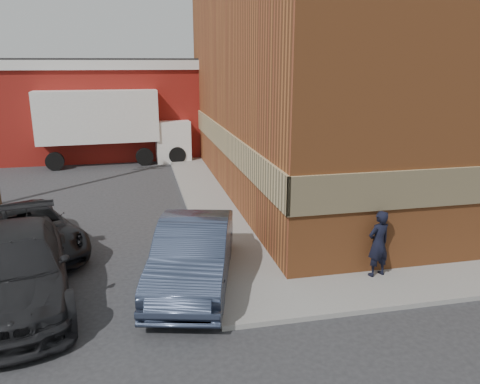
{
  "coord_description": "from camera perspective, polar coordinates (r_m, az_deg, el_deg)",
  "views": [
    {
      "loc": [
        -1.98,
        -10.26,
        5.42
      ],
      "look_at": [
        0.89,
        2.77,
        1.69
      ],
      "focal_mm": 35.0,
      "sensor_mm": 36.0,
      "label": 1
    }
  ],
  "objects": [
    {
      "name": "ground",
      "position": [
        11.77,
        -1.36,
        -11.82
      ],
      "size": [
        90.0,
        90.0,
        0.0
      ],
      "primitive_type": "plane",
      "color": "#28282B",
      "rests_on": "ground"
    },
    {
      "name": "warehouse",
      "position": [
        30.63,
        -20.24,
        9.78
      ],
      "size": [
        16.3,
        8.3,
        5.6
      ],
      "color": "maroon",
      "rests_on": "ground"
    },
    {
      "name": "sedan",
      "position": [
        11.77,
        -5.74,
        -7.47
      ],
      "size": [
        2.92,
        5.27,
        1.65
      ],
      "primitive_type": "imported",
      "rotation": [
        0.0,
        0.0,
        -0.25
      ],
      "color": "#343F57",
      "rests_on": "ground"
    },
    {
      "name": "box_truck",
      "position": [
        26.51,
        -15.2,
        8.31
      ],
      "size": [
        8.2,
        2.87,
        3.99
      ],
      "rotation": [
        0.0,
        0.0,
        0.06
      ],
      "color": "white",
      "rests_on": "ground"
    },
    {
      "name": "sidewalk_west",
      "position": [
        20.15,
        -4.64,
        0.13
      ],
      "size": [
        1.8,
        18.0,
        0.12
      ],
      "primitive_type": "cube",
      "color": "gray",
      "rests_on": "ground"
    },
    {
      "name": "brick_building",
      "position": [
        21.93,
        16.54,
        13.06
      ],
      "size": [
        14.25,
        18.25,
        9.36
      ],
      "color": "#9E5428",
      "rests_on": "ground"
    },
    {
      "name": "man",
      "position": [
        12.38,
        16.52,
        -6.05
      ],
      "size": [
        0.71,
        0.56,
        1.74
      ],
      "primitive_type": "imported",
      "rotation": [
        0.0,
        0.0,
        3.39
      ],
      "color": "black",
      "rests_on": "sidewalk_south"
    },
    {
      "name": "suv_a",
      "position": [
        14.92,
        -24.29,
        -4.33
      ],
      "size": [
        4.19,
        5.43,
        1.37
      ],
      "primitive_type": "imported",
      "rotation": [
        0.0,
        0.0,
        0.45
      ],
      "color": "black",
      "rests_on": "ground"
    },
    {
      "name": "suv_b",
      "position": [
        12.05,
        -25.66,
        -8.41
      ],
      "size": [
        3.34,
        6.07,
        1.66
      ],
      "primitive_type": "imported",
      "rotation": [
        0.0,
        0.0,
        0.18
      ],
      "color": "black",
      "rests_on": "ground"
    }
  ]
}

